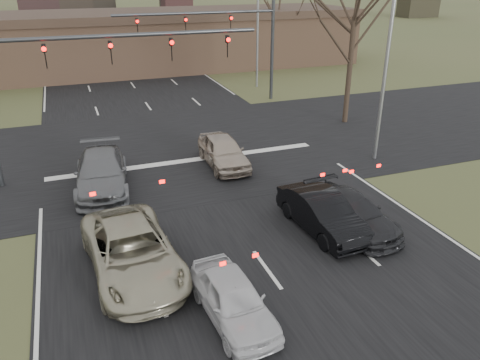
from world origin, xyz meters
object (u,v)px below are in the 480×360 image
object	(u,v)px
building	(140,40)
streetlight_right_near	(385,46)
mast_arm_near	(62,66)
streetlight_right_far	(256,15)
car_grey_ahead	(101,172)
car_black_hatch	(322,213)
mast_arm_far	(235,30)
car_silver_ahead	(223,151)
car_white_sedan	(233,299)
car_silver_suv	(132,252)
car_charcoal_sedan	(352,212)

from	to	relation	value
building	streetlight_right_near	bearing A→B (deg)	-76.31
mast_arm_near	streetlight_right_far	bearing A→B (deg)	43.89
streetlight_right_near	car_grey_ahead	world-z (taller)	streetlight_right_near
streetlight_right_far	car_black_hatch	size ratio (longest dim) A/B	2.32
mast_arm_near	mast_arm_far	bearing A→B (deg)	41.22
mast_arm_far	car_grey_ahead	world-z (taller)	mast_arm_far
building	car_silver_ahead	bearing A→B (deg)	-91.08
streetlight_right_near	car_white_sedan	size ratio (longest dim) A/B	2.69
building	streetlight_right_far	world-z (taller)	streetlight_right_far
car_grey_ahead	streetlight_right_far	bearing A→B (deg)	55.02
streetlight_right_near	car_grey_ahead	xyz separation A→B (m)	(-13.12, 1.14, -4.81)
mast_arm_near	streetlight_right_near	bearing A→B (deg)	-12.05
streetlight_right_near	car_silver_suv	distance (m)	14.81
car_black_hatch	car_grey_ahead	distance (m)	9.69
car_white_sedan	car_charcoal_sedan	world-z (taller)	car_charcoal_sedan
building	streetlight_right_near	xyz separation A→B (m)	(6.82, -28.00, 2.92)
car_charcoal_sedan	mast_arm_near	bearing A→B (deg)	131.24
car_silver_ahead	streetlight_right_far	bearing A→B (deg)	63.61
streetlight_right_far	car_silver_ahead	size ratio (longest dim) A/B	2.32
car_charcoal_sedan	car_silver_ahead	bearing A→B (deg)	102.75
building	car_silver_suv	size ratio (longest dim) A/B	7.68
mast_arm_far	car_white_sedan	size ratio (longest dim) A/B	2.99
mast_arm_far	car_grey_ahead	bearing A→B (deg)	-131.47
car_black_hatch	car_silver_suv	bearing A→B (deg)	178.56
mast_arm_far	car_silver_suv	size ratio (longest dim) A/B	2.01
mast_arm_near	car_white_sedan	bearing A→B (deg)	-73.56
mast_arm_near	streetlight_right_far	distance (m)	20.20
streetlight_right_far	car_silver_suv	bearing A→B (deg)	-120.48
mast_arm_near	car_black_hatch	world-z (taller)	mast_arm_near
building	mast_arm_far	distance (m)	15.75
car_silver_suv	car_grey_ahead	distance (m)	6.78
car_grey_ahead	car_silver_ahead	bearing A→B (deg)	12.56
car_white_sedan	car_silver_suv	bearing A→B (deg)	121.80
mast_arm_near	car_grey_ahead	distance (m)	4.78
streetlight_right_far	car_charcoal_sedan	distance (m)	23.75
streetlight_right_far	car_white_sedan	world-z (taller)	streetlight_right_far
car_white_sedan	car_grey_ahead	distance (m)	10.19
mast_arm_far	car_black_hatch	xyz separation A→B (m)	(-3.32, -18.38, -4.31)
mast_arm_far	streetlight_right_far	size ratio (longest dim) A/B	1.11
mast_arm_far	car_charcoal_sedan	size ratio (longest dim) A/B	2.53
mast_arm_far	streetlight_right_far	distance (m)	5.12
car_grey_ahead	mast_arm_near	bearing A→B (deg)	122.27
mast_arm_near	car_black_hatch	distance (m)	12.44
building	car_charcoal_sedan	bearing A→B (deg)	-86.59
streetlight_right_far	car_silver_suv	size ratio (longest dim) A/B	1.81
car_charcoal_sedan	car_grey_ahead	size ratio (longest dim) A/B	0.82
mast_arm_near	streetlight_right_near	world-z (taller)	streetlight_right_near
car_silver_ahead	car_grey_ahead	bearing A→B (deg)	-172.22
building	car_black_hatch	xyz separation A→B (m)	(0.87, -33.38, -1.95)
car_grey_ahead	car_silver_ahead	distance (m)	5.85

